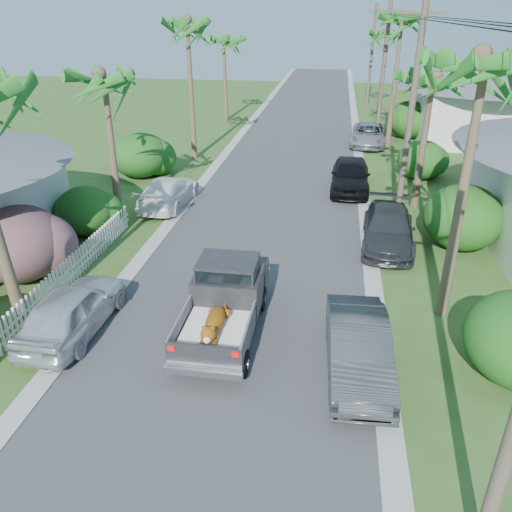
% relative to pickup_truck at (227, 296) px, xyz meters
% --- Properties ---
extents(ground, '(120.00, 120.00, 0.00)m').
position_rel_pickup_truck_xyz_m(ground, '(0.17, -4.17, -1.01)').
color(ground, '#37541F').
rests_on(ground, ground).
extents(road, '(8.00, 100.00, 0.02)m').
position_rel_pickup_truck_xyz_m(road, '(0.17, 20.83, -1.00)').
color(road, '#38383A').
rests_on(road, ground).
extents(curb_left, '(0.60, 100.00, 0.06)m').
position_rel_pickup_truck_xyz_m(curb_left, '(-4.13, 20.83, -0.98)').
color(curb_left, '#A5A39E').
rests_on(curb_left, ground).
extents(curb_right, '(0.60, 100.00, 0.06)m').
position_rel_pickup_truck_xyz_m(curb_right, '(4.47, 20.83, -0.98)').
color(curb_right, '#A5A39E').
rests_on(curb_right, ground).
extents(pickup_truck, '(1.98, 5.12, 2.06)m').
position_rel_pickup_truck_xyz_m(pickup_truck, '(0.00, 0.00, 0.00)').
color(pickup_truck, black).
rests_on(pickup_truck, ground).
extents(parked_car_rn, '(1.76, 4.44, 1.44)m').
position_rel_pickup_truck_xyz_m(parked_car_rn, '(3.77, -1.58, -0.29)').
color(parked_car_rn, '#34373A').
rests_on(parked_car_rn, ground).
extents(parked_car_rm, '(2.29, 4.97, 1.41)m').
position_rel_pickup_truck_xyz_m(parked_car_rm, '(5.17, 6.54, -0.31)').
color(parked_car_rm, '#2C2E31').
rests_on(parked_car_rm, ground).
extents(parked_car_rf, '(2.04, 4.86, 1.64)m').
position_rel_pickup_truck_xyz_m(parked_car_rf, '(3.77, 13.08, -0.19)').
color(parked_car_rf, black).
rests_on(parked_car_rf, ground).
extents(parked_car_rd, '(2.85, 5.33, 1.42)m').
position_rel_pickup_truck_xyz_m(parked_car_rd, '(5.17, 23.05, -0.30)').
color(parked_car_rd, '#A3A5A9').
rests_on(parked_car_rd, ground).
extents(parked_car_ln, '(1.82, 4.33, 1.46)m').
position_rel_pickup_truck_xyz_m(parked_car_ln, '(-4.35, -1.01, -0.28)').
color(parked_car_ln, silver).
rests_on(parked_car_ln, ground).
extents(parked_car_lf, '(2.08, 4.79, 1.37)m').
position_rel_pickup_truck_xyz_m(parked_car_lf, '(-4.83, 9.50, -0.32)').
color(parked_car_lf, white).
rests_on(parked_car_lf, ground).
extents(palm_l_b, '(4.40, 4.40, 7.40)m').
position_rel_pickup_truck_xyz_m(palm_l_b, '(-6.63, 7.83, 5.14)').
color(palm_l_b, brown).
rests_on(palm_l_b, ground).
extents(palm_l_c, '(4.40, 4.40, 9.20)m').
position_rel_pickup_truck_xyz_m(palm_l_c, '(-5.83, 17.83, 6.90)').
color(palm_l_c, brown).
rests_on(palm_l_c, ground).
extents(palm_l_d, '(4.40, 4.40, 7.70)m').
position_rel_pickup_truck_xyz_m(palm_l_d, '(-6.33, 29.83, 5.43)').
color(palm_l_d, brown).
rests_on(palm_l_d, ground).
extents(palm_r_a, '(4.40, 4.40, 8.70)m').
position_rel_pickup_truck_xyz_m(palm_r_a, '(6.47, 1.83, 6.41)').
color(palm_r_a, brown).
rests_on(palm_r_a, ground).
extents(palm_r_b, '(4.40, 4.40, 7.20)m').
position_rel_pickup_truck_xyz_m(palm_r_b, '(6.77, 10.83, 4.94)').
color(palm_r_b, brown).
rests_on(palm_r_b, ground).
extents(palm_r_c, '(4.40, 4.40, 9.40)m').
position_rel_pickup_truck_xyz_m(palm_r_c, '(6.37, 21.83, 7.10)').
color(palm_r_c, brown).
rests_on(palm_r_c, ground).
extents(palm_r_d, '(4.40, 4.40, 8.00)m').
position_rel_pickup_truck_xyz_m(palm_r_d, '(6.67, 35.83, 5.73)').
color(palm_r_d, brown).
rests_on(palm_r_d, ground).
extents(shrub_l_b, '(3.00, 3.30, 2.60)m').
position_rel_pickup_truck_xyz_m(shrub_l_b, '(-7.63, 1.83, 0.29)').
color(shrub_l_b, '#A71767').
rests_on(shrub_l_b, ground).
extents(shrub_l_c, '(2.40, 2.64, 2.00)m').
position_rel_pickup_truck_xyz_m(shrub_l_c, '(-7.23, 5.83, -0.01)').
color(shrub_l_c, '#1C4714').
rests_on(shrub_l_c, ground).
extents(shrub_l_d, '(3.20, 3.52, 2.40)m').
position_rel_pickup_truck_xyz_m(shrub_l_d, '(-7.83, 13.83, 0.19)').
color(shrub_l_d, '#1C4714').
rests_on(shrub_l_d, ground).
extents(shrub_r_b, '(3.00, 3.30, 2.50)m').
position_rel_pickup_truck_xyz_m(shrub_r_b, '(7.97, 6.83, 0.24)').
color(shrub_r_b, '#1C4714').
rests_on(shrub_r_b, ground).
extents(shrub_r_c, '(2.60, 2.86, 2.10)m').
position_rel_pickup_truck_xyz_m(shrub_r_c, '(7.67, 15.83, 0.04)').
color(shrub_r_c, '#1C4714').
rests_on(shrub_r_c, ground).
extents(shrub_r_d, '(3.20, 3.52, 2.60)m').
position_rel_pickup_truck_xyz_m(shrub_r_d, '(8.17, 25.83, 0.29)').
color(shrub_r_d, '#1C4714').
rests_on(shrub_r_d, ground).
extents(picket_fence, '(0.10, 11.00, 1.00)m').
position_rel_pickup_truck_xyz_m(picket_fence, '(-5.83, 1.33, -0.51)').
color(picket_fence, white).
rests_on(picket_fence, ground).
extents(house_right_far, '(9.00, 8.00, 4.60)m').
position_rel_pickup_truck_xyz_m(house_right_far, '(13.17, 25.83, 1.11)').
color(house_right_far, silver).
rests_on(house_right_far, ground).
extents(utility_pole_b, '(1.60, 0.26, 9.00)m').
position_rel_pickup_truck_xyz_m(utility_pole_b, '(5.77, 8.83, 3.59)').
color(utility_pole_b, brown).
rests_on(utility_pole_b, ground).
extents(utility_pole_c, '(1.60, 0.26, 9.00)m').
position_rel_pickup_truck_xyz_m(utility_pole_c, '(5.77, 23.83, 3.59)').
color(utility_pole_c, brown).
rests_on(utility_pole_c, ground).
extents(utility_pole_d, '(1.60, 0.26, 9.00)m').
position_rel_pickup_truck_xyz_m(utility_pole_d, '(5.77, 38.83, 3.59)').
color(utility_pole_d, brown).
rests_on(utility_pole_d, ground).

